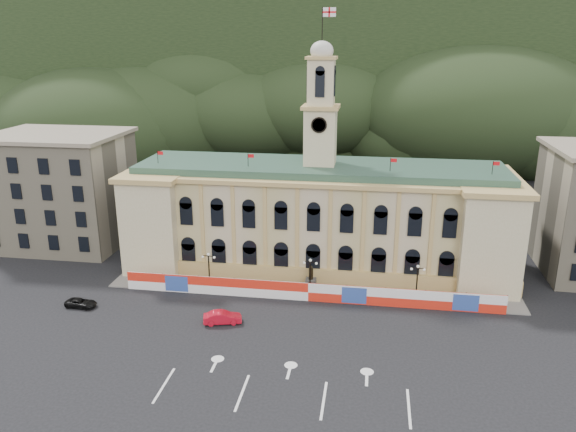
# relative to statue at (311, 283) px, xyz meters

# --- Properties ---
(ground) EXTENTS (260.00, 260.00, 0.00)m
(ground) POSITION_rel_statue_xyz_m (0.00, -18.00, -1.19)
(ground) COLOR black
(ground) RESTS_ON ground
(lane_markings) EXTENTS (26.00, 10.00, 0.02)m
(lane_markings) POSITION_rel_statue_xyz_m (0.00, -23.00, -1.18)
(lane_markings) COLOR white
(lane_markings) RESTS_ON ground
(hill_ridge) EXTENTS (230.00, 80.00, 64.00)m
(hill_ridge) POSITION_rel_statue_xyz_m (0.03, 103.99, 18.30)
(hill_ridge) COLOR black
(hill_ridge) RESTS_ON ground
(city_hall) EXTENTS (56.20, 17.60, 37.10)m
(city_hall) POSITION_rel_statue_xyz_m (0.00, 9.63, 6.66)
(city_hall) COLOR #C7B48F
(city_hall) RESTS_ON ground
(side_building_left) EXTENTS (21.00, 17.00, 18.60)m
(side_building_left) POSITION_rel_statue_xyz_m (-43.00, 12.93, 8.14)
(side_building_left) COLOR tan
(side_building_left) RESTS_ON ground
(hoarding_fence) EXTENTS (50.00, 0.44, 2.50)m
(hoarding_fence) POSITION_rel_statue_xyz_m (0.06, -2.93, 0.06)
(hoarding_fence) COLOR red
(hoarding_fence) RESTS_ON ground
(pavement) EXTENTS (56.00, 5.50, 0.16)m
(pavement) POSITION_rel_statue_xyz_m (0.00, -0.25, -1.11)
(pavement) COLOR slate
(pavement) RESTS_ON ground
(statue) EXTENTS (1.40, 1.40, 3.72)m
(statue) POSITION_rel_statue_xyz_m (0.00, 0.00, 0.00)
(statue) COLOR #595651
(statue) RESTS_ON ground
(lamp_left) EXTENTS (1.96, 0.44, 5.15)m
(lamp_left) POSITION_rel_statue_xyz_m (-14.00, -1.00, 1.89)
(lamp_left) COLOR black
(lamp_left) RESTS_ON ground
(lamp_center) EXTENTS (1.96, 0.44, 5.15)m
(lamp_center) POSITION_rel_statue_xyz_m (0.00, -1.00, 1.89)
(lamp_center) COLOR black
(lamp_center) RESTS_ON ground
(lamp_right) EXTENTS (1.96, 0.44, 5.15)m
(lamp_right) POSITION_rel_statue_xyz_m (14.00, -1.00, 1.89)
(lamp_right) COLOR black
(lamp_right) RESTS_ON ground
(red_sedan) EXTENTS (3.93, 5.43, 1.52)m
(red_sedan) POSITION_rel_statue_xyz_m (-9.55, -10.66, -0.43)
(red_sedan) COLOR red
(red_sedan) RESTS_ON ground
(black_suv) EXTENTS (2.28, 4.23, 1.12)m
(black_suv) POSITION_rel_statue_xyz_m (-28.70, -9.24, -0.63)
(black_suv) COLOR black
(black_suv) RESTS_ON ground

